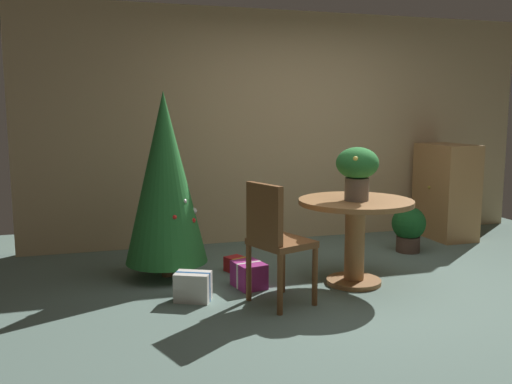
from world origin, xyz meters
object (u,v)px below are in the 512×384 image
wooden_chair_left_near (274,236)px  gift_box_cream (193,287)px  flower_vase (357,168)px  wooden_cabinet (446,191)px  gift_box_purple (249,275)px  holiday_tree (165,178)px  round_dining_table (355,224)px  gift_box_red (240,265)px  potted_plant (409,227)px

wooden_chair_left_near → gift_box_cream: 0.78m
wooden_chair_left_near → flower_vase: bearing=17.4°
wooden_cabinet → wooden_chair_left_near: bearing=-148.8°
flower_vase → wooden_chair_left_near: bearing=-162.6°
gift_box_purple → wooden_cabinet: size_ratio=0.29×
holiday_tree → gift_box_cream: (0.10, -0.73, -0.79)m
round_dining_table → holiday_tree: 1.72m
holiday_tree → wooden_cabinet: bearing=10.5°
gift_box_red → wooden_chair_left_near: bearing=-87.9°
flower_vase → holiday_tree: (-1.51, 0.74, -0.12)m
flower_vase → gift_box_cream: flower_vase is taller
holiday_tree → potted_plant: holiday_tree is taller
gift_box_red → wooden_cabinet: (2.71, 0.71, 0.48)m
holiday_tree → gift_box_purple: size_ratio=5.15×
flower_vase → gift_box_purple: flower_vase is taller
wooden_cabinet → potted_plant: (-0.79, -0.48, -0.28)m
wooden_cabinet → holiday_tree: bearing=-169.5°
wooden_chair_left_near → holiday_tree: size_ratio=0.57×
holiday_tree → wooden_cabinet: 3.44m
gift_box_purple → holiday_tree: bearing=139.9°
round_dining_table → potted_plant: bearing=38.4°
wooden_cabinet → potted_plant: bearing=-148.5°
flower_vase → gift_box_purple: size_ratio=1.39×
round_dining_table → gift_box_cream: 1.48m
flower_vase → holiday_tree: holiday_tree is taller
gift_box_purple → potted_plant: 2.07m
flower_vase → wooden_cabinet: size_ratio=0.41×
round_dining_table → gift_box_purple: bearing=169.4°
flower_vase → potted_plant: (1.07, 0.89, -0.75)m
gift_box_cream → gift_box_purple: gift_box_cream is taller
round_dining_table → potted_plant: size_ratio=2.00×
gift_box_red → wooden_cabinet: bearing=14.8°
wooden_chair_left_near → gift_box_red: bearing=92.1°
wooden_cabinet → potted_plant: wooden_cabinet is taller
flower_vase → wooden_chair_left_near: (-0.82, -0.26, -0.47)m
round_dining_table → wooden_cabinet: 2.27m
wooden_chair_left_near → gift_box_cream: (-0.59, 0.27, -0.43)m
flower_vase → wooden_chair_left_near: flower_vase is taller
round_dining_table → wooden_chair_left_near: size_ratio=1.02×
gift_box_red → wooden_cabinet: 2.84m
wooden_chair_left_near → round_dining_table: bearing=20.0°
wooden_cabinet → potted_plant: size_ratio=2.26×
wooden_cabinet → flower_vase: bearing=-143.7°
gift_box_red → round_dining_table: bearing=-34.9°
flower_vase → wooden_chair_left_near: 0.98m
holiday_tree → gift_box_purple: bearing=-40.1°
round_dining_table → potted_plant: (1.06, 0.84, -0.26)m
wooden_chair_left_near → holiday_tree: (-0.69, 1.00, 0.36)m
holiday_tree → gift_box_purple: holiday_tree is taller
gift_box_cream → gift_box_purple: 0.56m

